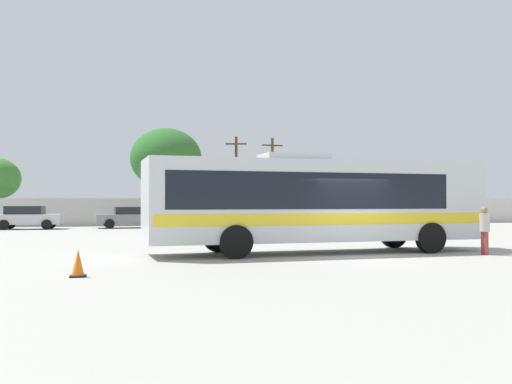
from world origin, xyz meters
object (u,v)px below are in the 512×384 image
Objects in this scene: roadside_tree_midleft at (166,158)px; attendant_by_bus_door at (485,228)px; parked_car_second_grey at (131,217)px; traffic_cone_on_apron at (78,264)px; coach_bus_silver_yellow at (314,200)px; utility_pole_near at (236,178)px; utility_pole_far at (272,178)px; parked_car_leftmost_silver at (27,217)px; parked_car_rightmost_maroon at (295,216)px; parked_car_third_silver at (208,216)px.

attendant_by_bus_door is at bearing -75.14° from roadside_tree_midleft.
traffic_cone_on_apron is (-1.40, -25.87, -0.45)m from parked_car_second_grey.
coach_bus_silver_yellow is at bearing 159.73° from attendant_by_bus_door.
utility_pole_near is 11.33× the size of traffic_cone_on_apron.
attendant_by_bus_door is at bearing 12.69° from traffic_cone_on_apron.
parked_car_second_grey is 0.65× the size of utility_pole_far.
parked_car_second_grey is at bearing 86.91° from traffic_cone_on_apron.
parked_car_rightmost_maroon is (18.24, 0.83, -0.02)m from parked_car_leftmost_silver.
utility_pole_far is at bearing 89.01° from attendant_by_bus_door.
parked_car_leftmost_silver is at bearing -152.49° from utility_pole_near.
roadside_tree_midleft is at bearing 95.94° from coach_bus_silver_yellow.
parked_car_third_silver is at bearing 75.64° from traffic_cone_on_apron.
utility_pole_near reaches higher than coach_bus_silver_yellow.
utility_pole_far is (3.04, -0.41, -0.05)m from utility_pole_near.
coach_bus_silver_yellow reaches higher than traffic_cone_on_apron.
utility_pole_far is at bearing 45.60° from parked_car_third_silver.
parked_car_third_silver reaches higher than traffic_cone_on_apron.
parked_car_rightmost_maroon is (5.75, 21.40, -1.03)m from coach_bus_silver_yellow.
utility_pole_near is 3.07m from utility_pole_far.
parked_car_third_silver is 7.15× the size of traffic_cone_on_apron.
roadside_tree_midleft reaches higher than utility_pole_near.
attendant_by_bus_door is 28.66m from parked_car_leftmost_silver.
utility_pole_near is 6.05m from roadside_tree_midleft.
parked_car_rightmost_maroon reaches higher than parked_car_second_grey.
parked_car_leftmost_silver is 0.90× the size of parked_car_second_grey.
coach_bus_silver_yellow is at bearing -88.35° from parked_car_third_silver.
attendant_by_bus_door is at bearing -85.26° from utility_pole_near.
utility_pole_near is at bearing 84.54° from coach_bus_silver_yellow.
utility_pole_near is (15.22, 7.93, 3.01)m from parked_car_leftmost_silver.
utility_pole_far is (0.52, 30.03, 2.86)m from attendant_by_bus_door.
coach_bus_silver_yellow reaches higher than parked_car_second_grey.
traffic_cone_on_apron is at bearing -116.61° from parked_car_rightmost_maroon.
parked_car_third_silver is (5.35, 0.48, 0.02)m from parked_car_second_grey.
coach_bus_silver_yellow is 1.67× the size of utility_pole_far.
coach_bus_silver_yellow is 22.18m from parked_car_rightmost_maroon.
coach_bus_silver_yellow is 2.57× the size of parked_car_second_grey.
parked_car_third_silver is at bearing -72.65° from roadside_tree_midleft.
roadside_tree_midleft is (-3.05, 29.36, 3.59)m from coach_bus_silver_yellow.
coach_bus_silver_yellow is 21.95m from parked_car_second_grey.
parked_car_second_grey is (-11.22, 23.03, -0.13)m from attendant_by_bus_door.
utility_pole_far is at bearing 78.40° from coach_bus_silver_yellow.
coach_bus_silver_yellow is 21.60m from parked_car_third_silver.
parked_car_rightmost_maroon is (11.72, 0.30, 0.01)m from parked_car_second_grey.
traffic_cone_on_apron is at bearing -167.31° from attendant_by_bus_door.
utility_pole_near reaches higher than parked_car_second_grey.
attendant_by_bus_door is 0.34× the size of parked_car_second_grey.
utility_pole_near is (3.34, 6.93, 3.03)m from parked_car_third_silver.
utility_pole_near is 0.92× the size of roadside_tree_midleft.
parked_car_third_silver is at bearing 178.45° from parked_car_rightmost_maroon.
parked_car_second_grey is 0.59× the size of roadside_tree_midleft.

